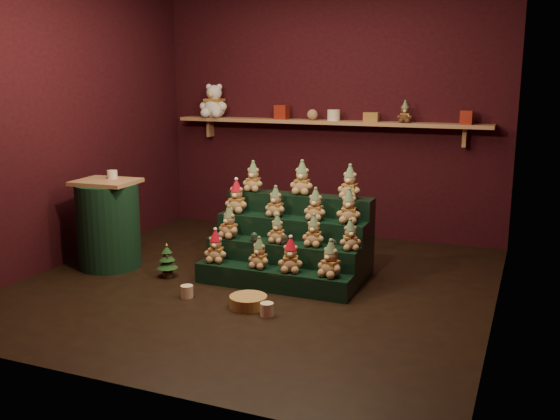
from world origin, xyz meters
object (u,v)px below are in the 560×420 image
at_px(white_bear, 214,96).
at_px(brown_bear, 405,112).
at_px(snow_globe_c, 332,245).
at_px(wicker_basket, 248,302).
at_px(snow_globe_b, 285,240).
at_px(mug_left, 187,292).
at_px(mini_christmas_tree, 167,260).
at_px(riser_tier_front, 272,279).
at_px(snow_globe_a, 254,237).
at_px(side_table, 108,224).
at_px(mug_right, 267,309).

xyz_separation_m(white_bear, brown_bear, (2.27, 0.00, -0.14)).
bearing_deg(snow_globe_c, wicker_basket, -128.07).
xyz_separation_m(snow_globe_b, mug_left, (-0.62, -0.62, -0.36)).
relative_size(mug_left, brown_bear, 0.46).
xyz_separation_m(snow_globe_c, brown_bear, (0.21, 1.76, 1.02)).
distance_m(mini_christmas_tree, brown_bear, 2.92).
xyz_separation_m(riser_tier_front, snow_globe_a, (-0.24, 0.16, 0.31)).
bearing_deg(side_table, mini_christmas_tree, -9.10).
xyz_separation_m(snow_globe_c, mini_christmas_tree, (-1.51, -0.21, -0.25)).
height_order(riser_tier_front, snow_globe_b, snow_globe_b).
xyz_separation_m(riser_tier_front, mini_christmas_tree, (-1.02, -0.05, 0.07)).
height_order(side_table, mini_christmas_tree, side_table).
distance_m(mini_christmas_tree, mug_left, 0.61).
height_order(snow_globe_c, wicker_basket, snow_globe_c).
height_order(snow_globe_b, wicker_basket, snow_globe_b).
bearing_deg(riser_tier_front, side_table, 179.70).
bearing_deg(white_bear, snow_globe_a, -53.82).
xyz_separation_m(snow_globe_a, mug_right, (0.45, -0.74, -0.35)).
height_order(riser_tier_front, white_bear, white_bear).
xyz_separation_m(mug_left, brown_bear, (1.27, 2.38, 1.38)).
bearing_deg(riser_tier_front, snow_globe_b, 72.36).
distance_m(snow_globe_c, brown_bear, 2.05).
bearing_deg(wicker_basket, brown_bear, 73.57).
bearing_deg(white_bear, side_table, -94.81).
bearing_deg(white_bear, snow_globe_b, -48.22).
bearing_deg(brown_bear, riser_tier_front, -119.37).
bearing_deg(snow_globe_b, snow_globe_c, 0.00).
bearing_deg(snow_globe_c, white_bear, 139.35).
height_order(side_table, brown_bear, brown_bear).
height_order(snow_globe_a, wicker_basket, snow_globe_a).
relative_size(snow_globe_c, white_bear, 0.19).
distance_m(snow_globe_c, mini_christmas_tree, 1.54).
distance_m(riser_tier_front, snow_globe_b, 0.36).
distance_m(snow_globe_a, snow_globe_c, 0.73).
bearing_deg(side_table, wicker_basket, -19.48).
xyz_separation_m(snow_globe_a, mini_christmas_tree, (-0.78, -0.21, -0.25)).
bearing_deg(riser_tier_front, snow_globe_c, 18.22).
xyz_separation_m(snow_globe_c, wicker_basket, (-0.49, -0.63, -0.36)).
distance_m(snow_globe_b, mug_left, 0.95).
bearing_deg(snow_globe_b, mini_christmas_tree, -168.68).
height_order(mini_christmas_tree, white_bear, white_bear).
distance_m(riser_tier_front, mug_left, 0.74).
xyz_separation_m(snow_globe_b, mug_right, (0.15, -0.74, -0.36)).
bearing_deg(snow_globe_a, wicker_basket, -69.45).
bearing_deg(mug_left, snow_globe_b, 44.82).
xyz_separation_m(side_table, brown_bear, (2.40, 1.92, 1.01)).
bearing_deg(mug_right, side_table, 162.86).
bearing_deg(riser_tier_front, mug_left, -141.24).
height_order(riser_tier_front, mug_right, riser_tier_front).
height_order(snow_globe_b, mug_left, snow_globe_b).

